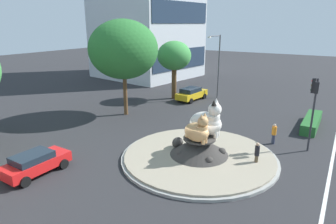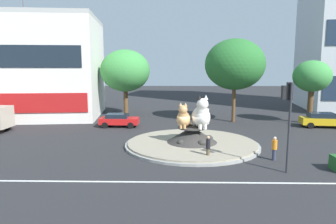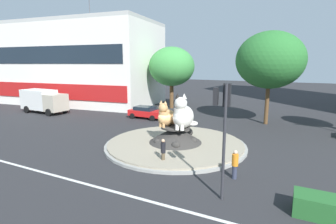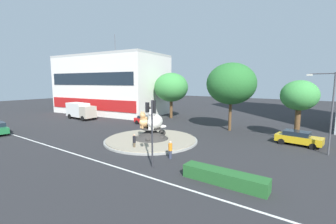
{
  "view_description": "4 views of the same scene",
  "coord_description": "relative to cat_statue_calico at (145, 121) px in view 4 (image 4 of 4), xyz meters",
  "views": [
    {
      "loc": [
        -17.19,
        -8.05,
        9.1
      ],
      "look_at": [
        -0.57,
        2.2,
        3.19
      ],
      "focal_mm": 31.45,
      "sensor_mm": 36.0,
      "label": 1
    },
    {
      "loc": [
        -1.42,
        -24.18,
        6.33
      ],
      "look_at": [
        -1.97,
        1.1,
        2.6
      ],
      "focal_mm": 32.55,
      "sensor_mm": 36.0,
      "label": 2
    },
    {
      "loc": [
        8.14,
        -17.55,
        6.31
      ],
      "look_at": [
        -1.39,
        1.49,
        2.31
      ],
      "focal_mm": 27.69,
      "sensor_mm": 36.0,
      "label": 3
    },
    {
      "loc": [
        16.69,
        -20.12,
        6.89
      ],
      "look_at": [
        0.56,
        2.65,
        3.19
      ],
      "focal_mm": 24.33,
      "sensor_mm": 36.0,
      "label": 4
    }
  ],
  "objects": [
    {
      "name": "cat_statue_white",
      "position": [
        1.41,
        -0.03,
        0.23
      ],
      "size": [
        1.69,
        2.75,
        2.66
      ],
      "rotation": [
        0.0,
        0.0,
        -1.49
      ],
      "color": "silver",
      "rests_on": "roundabout_island"
    },
    {
      "name": "clipped_hedge_strip",
      "position": [
        11.98,
        -5.7,
        -1.85
      ],
      "size": [
        5.81,
        1.2,
        0.9
      ],
      "primitive_type": "cube",
      "color": "#235B28",
      "rests_on": "ground"
    },
    {
      "name": "lane_centreline",
      "position": [
        0.7,
        -7.85,
        -2.29
      ],
      "size": [
        112.0,
        0.2,
        0.01
      ],
      "primitive_type": "cube",
      "color": "silver",
      "rests_on": "ground"
    },
    {
      "name": "parked_car_right",
      "position": [
        -6.68,
        7.94,
        -1.55
      ],
      "size": [
        4.12,
        2.06,
        1.4
      ],
      "rotation": [
        0.0,
        0.0,
        -0.02
      ],
      "color": "red",
      "rests_on": "ground"
    },
    {
      "name": "broadleaf_tree_behind_island",
      "position": [
        14.59,
        10.42,
        2.97
      ],
      "size": [
        4.12,
        4.12,
        7.1
      ],
      "color": "brown",
      "rests_on": "ground"
    },
    {
      "name": "ground_plane",
      "position": [
        0.7,
        0.19,
        -2.3
      ],
      "size": [
        160.0,
        160.0,
        0.0
      ],
      "primitive_type": "plane",
      "color": "#28282B"
    },
    {
      "name": "pedestrian_black_shirt",
      "position": [
        1.6,
        -3.57,
        -1.4
      ],
      "size": [
        0.31,
        0.31,
        1.67
      ],
      "rotation": [
        0.0,
        0.0,
        5.22
      ],
      "color": "brown",
      "rests_on": "ground"
    },
    {
      "name": "traffic_light_mast",
      "position": [
        5.99,
        -6.06,
        1.68
      ],
      "size": [
        0.71,
        0.56,
        5.45
      ],
      "rotation": [
        0.0,
        0.0,
        1.63
      ],
      "color": "#2D2D33",
      "rests_on": "ground"
    },
    {
      "name": "third_tree_left",
      "position": [
        6.13,
        11.21,
        4.34
      ],
      "size": [
        6.81,
        6.81,
        9.54
      ],
      "color": "brown",
      "rests_on": "ground"
    },
    {
      "name": "second_tree_near_tower",
      "position": [
        -7.16,
        15.77,
        3.57
      ],
      "size": [
        6.4,
        6.4,
        8.6
      ],
      "color": "brown",
      "rests_on": "ground"
    },
    {
      "name": "cat_statue_calico",
      "position": [
        0.0,
        0.0,
        0.0
      ],
      "size": [
        1.42,
        2.0,
        2.04
      ],
      "rotation": [
        0.0,
        0.0,
        -1.7
      ],
      "color": "tan",
      "rests_on": "roundabout_island"
    },
    {
      "name": "roundabout_island",
      "position": [
        0.71,
        0.2,
        -1.84
      ],
      "size": [
        10.86,
        10.86,
        1.55
      ],
      "color": "gray",
      "rests_on": "ground"
    },
    {
      "name": "streetlight_arm",
      "position": [
        17.49,
        5.94,
        2.21
      ],
      "size": [
        2.37,
        0.69,
        7.76
      ],
      "rotation": [
        0.0,
        0.0,
        2.91
      ],
      "color": "#4C4C51",
      "rests_on": "ground"
    },
    {
      "name": "hatchback_near_shophouse",
      "position": [
        14.99,
        8.16,
        -1.48
      ],
      "size": [
        4.71,
        2.45,
        1.55
      ],
      "rotation": [
        0.0,
        0.0,
        -0.11
      ],
      "color": "gold",
      "rests_on": "ground"
    },
    {
      "name": "pedestrian_orange_shirt",
      "position": [
        6.11,
        -3.64,
        -1.43
      ],
      "size": [
        0.35,
        0.35,
        1.65
      ],
      "rotation": [
        0.0,
        0.0,
        2.22
      ],
      "color": "#33384C",
      "rests_on": "ground"
    },
    {
      "name": "shophouse_block",
      "position": [
        -22.55,
        14.46,
        3.98
      ],
      "size": [
        25.17,
        14.89,
        16.21
      ],
      "rotation": [
        0.0,
        0.0,
        0.11
      ],
      "color": "silver",
      "rests_on": "ground"
    },
    {
      "name": "delivery_box_truck",
      "position": [
        -20.35,
        5.03,
        -0.68
      ],
      "size": [
        6.63,
        2.85,
        2.95
      ],
      "rotation": [
        0.0,
        0.0,
        -0.04
      ],
      "color": "#B7AD99",
      "rests_on": "ground"
    }
  ]
}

